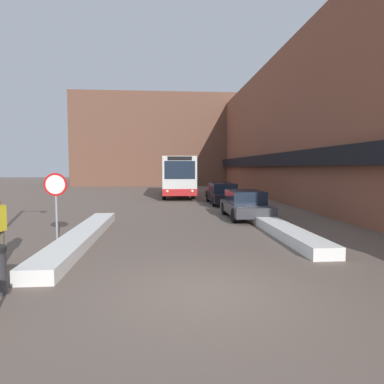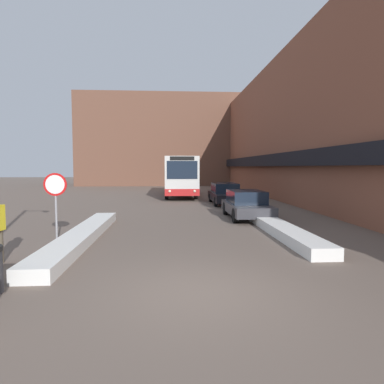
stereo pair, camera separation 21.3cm
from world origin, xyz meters
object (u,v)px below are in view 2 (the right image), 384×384
(parked_car_middle, at_px, (225,194))
(city_bus, at_px, (180,175))
(parked_car_front, at_px, (246,204))
(stop_sign, at_px, (55,192))

(parked_car_middle, bearing_deg, city_bus, 112.98)
(parked_car_front, relative_size, stop_sign, 1.86)
(parked_car_front, distance_m, stop_sign, 9.14)
(parked_car_middle, bearing_deg, stop_sign, -123.16)
(parked_car_middle, relative_size, stop_sign, 2.06)
(parked_car_front, bearing_deg, city_bus, 102.14)
(city_bus, distance_m, parked_car_front, 13.71)
(stop_sign, bearing_deg, parked_car_middle, 56.84)
(parked_car_middle, distance_m, stop_sign, 13.89)
(city_bus, height_order, parked_car_middle, city_bus)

